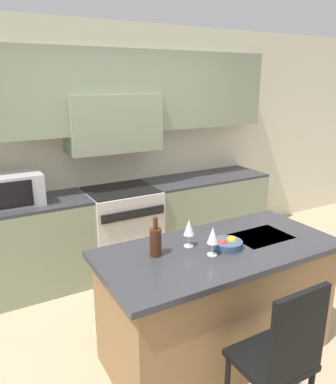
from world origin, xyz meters
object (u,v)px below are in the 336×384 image
at_px(wine_glass_near, 213,236).
at_px(island_chair, 282,354).
at_px(range_stove, 122,229).
at_px(wine_bottle, 156,241).
at_px(fruit_bowl, 227,244).
at_px(microwave, 10,190).
at_px(wine_glass_far, 189,228).

bearing_deg(wine_glass_near, island_chair, -89.10).
bearing_deg(island_chair, range_stove, 89.47).
xyz_separation_m(range_stove, wine_bottle, (-0.38, -1.56, 0.55)).
bearing_deg(fruit_bowl, wine_glass_near, -164.81).
bearing_deg(range_stove, fruit_bowl, -85.41).
distance_m(island_chair, wine_glass_near, 0.84).
relative_size(wine_bottle, fruit_bowl, 1.26).
bearing_deg(island_chair, fruit_bowl, 77.76).
xyz_separation_m(microwave, wine_glass_far, (1.01, -1.56, -0.04)).
height_order(wine_bottle, fruit_bowl, wine_bottle).
bearing_deg(wine_glass_far, fruit_bowl, -33.71).
height_order(microwave, island_chair, microwave).
xyz_separation_m(range_stove, fruit_bowl, (0.14, -1.70, 0.47)).
bearing_deg(microwave, island_chair, -66.08).
distance_m(microwave, wine_glass_far, 1.86).
xyz_separation_m(island_chair, wine_glass_near, (-0.01, 0.69, 0.48)).
xyz_separation_m(range_stove, wine_glass_far, (-0.10, -1.54, 0.58)).
relative_size(island_chair, wine_glass_near, 4.89).
distance_m(microwave, island_chair, 2.73).
bearing_deg(wine_glass_far, range_stove, 86.35).
distance_m(range_stove, wine_glass_near, 1.84).
distance_m(microwave, fruit_bowl, 2.13).
xyz_separation_m(island_chair, wine_bottle, (-0.36, 0.88, 0.45)).
bearing_deg(microwave, wine_bottle, -65.12).
relative_size(wine_bottle, wine_glass_near, 1.34).
height_order(wine_glass_near, wine_glass_far, same).
xyz_separation_m(range_stove, microwave, (-1.11, 0.02, 0.62)).
bearing_deg(microwave, fruit_bowl, -54.06).
distance_m(range_stove, microwave, 1.27).
height_order(island_chair, fruit_bowl, island_chair).
relative_size(microwave, wine_glass_far, 2.76).
distance_m(microwave, wine_glass_near, 2.07).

